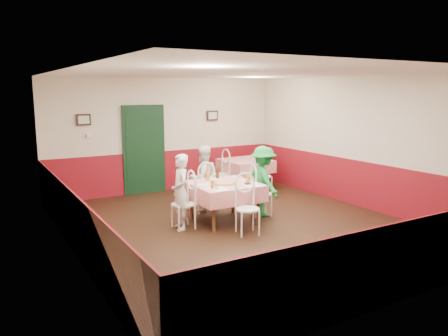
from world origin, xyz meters
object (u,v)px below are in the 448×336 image
chair_left (183,204)px  beer_bottle (218,174)px  second_table (246,174)px  glass_c (208,177)px  diner_right (263,181)px  main_table (224,203)px  chair_near (248,209)px  chair_second_b (262,176)px  chair_far (204,190)px  diner_far (203,178)px  chair_right (261,194)px  pizza (224,183)px  chair_second_a (220,174)px  glass_b (248,179)px  glass_a (213,184)px  diner_left (180,192)px  wallet (248,184)px

chair_left → beer_bottle: (0.94, 0.39, 0.42)m
beer_bottle → second_table: bearing=44.4°
glass_c → diner_right: bearing=-21.4°
main_table → chair_near: size_ratio=1.36×
chair_second_b → chair_near: bearing=-132.5°
main_table → chair_left: (-0.85, 0.02, 0.08)m
chair_far → diner_right: diner_right is taller
chair_near → diner_far: diner_far is taller
chair_near → glass_c: (-0.13, 1.24, 0.38)m
chair_right → pizza: chair_right is taller
glass_c → chair_right: bearing=-22.3°
chair_second_a → glass_b: (-0.78, -2.44, 0.38)m
glass_a → diner_left: size_ratio=0.10×
diner_far → chair_left: bearing=41.0°
glass_b → diner_far: (-0.38, 1.12, -0.14)m
glass_c → chair_far: bearing=70.7°
glass_b → diner_left: bearing=169.4°
chair_far → glass_c: chair_far is taller
main_table → chair_far: bearing=88.8°
chair_right → chair_near: same height
chair_far → chair_near: (-0.04, -1.70, 0.00)m
chair_far → chair_second_b: (1.91, 0.61, 0.00)m
pizza → beer_bottle: 0.49m
chair_left → pizza: (0.82, -0.07, 0.32)m
wallet → diner_far: 1.27m
chair_second_b → beer_bottle: (-1.84, -1.05, 0.42)m
glass_c → second_table: bearing=41.3°
main_table → second_table: bearing=48.9°
glass_a → beer_bottle: size_ratio=0.63×
glass_a → wallet: size_ratio=1.23×
pizza → diner_left: 0.88m
main_table → pizza: bearing=-118.4°
chair_near → chair_second_b: 3.02m
chair_right → diner_right: size_ratio=0.64×
chair_right → wallet: bearing=134.3°
glass_c → chair_second_b: bearing=27.3°
chair_left → diner_left: size_ratio=0.65×
beer_bottle → diner_right: diner_right is taller
main_table → chair_far: (0.02, 0.85, 0.08)m
second_table → diner_far: bearing=-145.5°
main_table → chair_left: bearing=178.8°
diner_far → chair_second_b: bearing=-168.0°
wallet → beer_bottle: bearing=108.3°
diner_right → wallet: bearing=122.7°
chair_right → pizza: 0.94m
chair_near → diner_right: (0.92, 0.83, 0.26)m
wallet → chair_left: bearing=164.6°
chair_second_b → wallet: (-1.61, -1.79, 0.32)m
chair_right → pizza: size_ratio=2.25×
pizza → chair_left: bearing=174.8°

